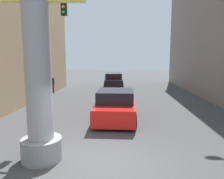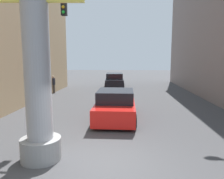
{
  "view_description": "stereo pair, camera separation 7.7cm",
  "coord_description": "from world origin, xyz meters",
  "views": [
    {
      "loc": [
        0.57,
        -6.28,
        3.2
      ],
      "look_at": [
        0.0,
        4.3,
        1.69
      ],
      "focal_mm": 35.0,
      "sensor_mm": 36.0,
      "label": 1
    },
    {
      "loc": [
        0.65,
        -6.27,
        3.2
      ],
      "look_at": [
        0.0,
        4.3,
        1.69
      ],
      "focal_mm": 35.0,
      "sensor_mm": 36.0,
      "label": 2
    }
  ],
  "objects": [
    {
      "name": "traffic_light_mast",
      "position": [
        -5.19,
        3.77,
        4.28
      ],
      "size": [
        5.76,
        0.32,
        6.01
      ],
      "color": "#333333",
      "rests_on": "ground"
    },
    {
      "name": "car_far",
      "position": [
        -0.57,
        18.22,
        0.74
      ],
      "size": [
        2.26,
        4.65,
        1.56
      ],
      "color": "black",
      "rests_on": "ground"
    },
    {
      "name": "ground_plane",
      "position": [
        0.0,
        10.0,
        0.0
      ],
      "size": [
        89.34,
        89.34,
        0.0
      ],
      "primitive_type": "plane",
      "color": "#424244"
    },
    {
      "name": "pedestrian_far_left",
      "position": [
        -6.01,
        13.46,
        0.94
      ],
      "size": [
        0.48,
        0.48,
        1.61
      ],
      "color": "#3F3833",
      "rests_on": "ground"
    },
    {
      "name": "car_lead",
      "position": [
        0.15,
        5.29,
        0.7
      ],
      "size": [
        2.14,
        5.2,
        1.56
      ],
      "color": "black",
      "rests_on": "ground"
    },
    {
      "name": "neon_sign_pole",
      "position": [
        -2.01,
        0.19,
        4.39
      ],
      "size": [
        2.88,
        1.27,
        9.9
      ],
      "color": "#9E9EA3",
      "rests_on": "ground"
    }
  ]
}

